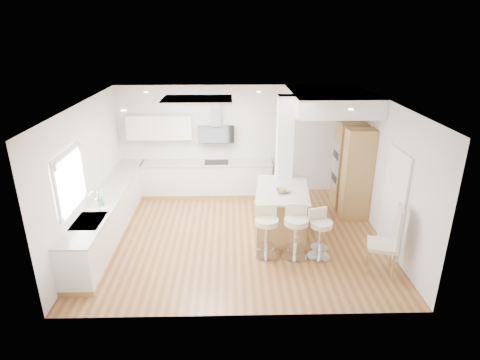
{
  "coord_description": "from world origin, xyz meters",
  "views": [
    {
      "loc": [
        -0.13,
        -7.5,
        4.19
      ],
      "look_at": [
        0.06,
        0.4,
        1.11
      ],
      "focal_mm": 30.0,
      "sensor_mm": 36.0,
      "label": 1
    }
  ],
  "objects_px": {
    "peninsula": "(281,210)",
    "bar_stool_c": "(320,232)",
    "bar_stool_b": "(296,230)",
    "bar_stool_a": "(266,229)",
    "dining_chair": "(390,238)"
  },
  "relations": [
    {
      "from": "bar_stool_b",
      "to": "dining_chair",
      "type": "distance_m",
      "value": 1.67
    },
    {
      "from": "bar_stool_a",
      "to": "dining_chair",
      "type": "relative_size",
      "value": 0.8
    },
    {
      "from": "dining_chair",
      "to": "peninsula",
      "type": "bearing_deg",
      "value": 153.96
    },
    {
      "from": "peninsula",
      "to": "bar_stool_b",
      "type": "xyz_separation_m",
      "value": [
        0.14,
        -1.05,
        0.1
      ]
    },
    {
      "from": "peninsula",
      "to": "bar_stool_a",
      "type": "bearing_deg",
      "value": -105.98
    },
    {
      "from": "bar_stool_a",
      "to": "bar_stool_c",
      "type": "relative_size",
      "value": 1.05
    },
    {
      "from": "peninsula",
      "to": "bar_stool_b",
      "type": "bearing_deg",
      "value": -76.11
    },
    {
      "from": "bar_stool_b",
      "to": "bar_stool_c",
      "type": "relative_size",
      "value": 1.08
    },
    {
      "from": "peninsula",
      "to": "bar_stool_c",
      "type": "height_order",
      "value": "peninsula"
    },
    {
      "from": "bar_stool_a",
      "to": "bar_stool_b",
      "type": "relative_size",
      "value": 0.97
    },
    {
      "from": "peninsula",
      "to": "bar_stool_c",
      "type": "distance_m",
      "value": 1.21
    },
    {
      "from": "peninsula",
      "to": "bar_stool_a",
      "type": "distance_m",
      "value": 1.08
    },
    {
      "from": "bar_stool_b",
      "to": "dining_chair",
      "type": "height_order",
      "value": "dining_chair"
    },
    {
      "from": "bar_stool_a",
      "to": "bar_stool_c",
      "type": "height_order",
      "value": "bar_stool_a"
    },
    {
      "from": "bar_stool_c",
      "to": "dining_chair",
      "type": "height_order",
      "value": "dining_chair"
    }
  ]
}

